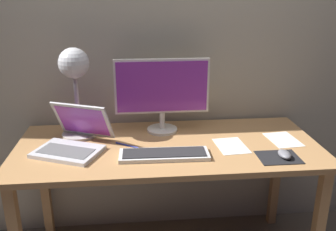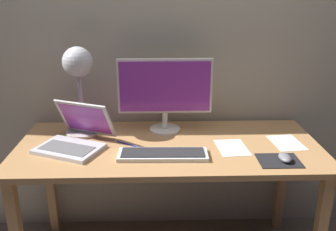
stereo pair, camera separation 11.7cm
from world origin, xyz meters
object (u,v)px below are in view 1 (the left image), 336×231
monitor (162,90)px  desk_lamp (75,73)px  laptop (75,136)px  pen (127,145)px  mouse (284,154)px  keyboard_main (164,154)px

monitor → desk_lamp: desk_lamp is taller
laptop → pen: bearing=-1.6°
monitor → mouse: 0.73m
pen → monitor: bearing=44.0°
desk_lamp → laptop: bearing=-89.6°
laptop → mouse: bearing=-12.3°
laptop → mouse: laptop is taller
laptop → desk_lamp: size_ratio=0.87×
monitor → keyboard_main: monitor is taller
monitor → laptop: size_ratio=1.23×
monitor → keyboard_main: bearing=-93.1°
desk_lamp → keyboard_main: bearing=-35.4°
monitor → laptop: bearing=-158.1°
laptop → mouse: size_ratio=4.46×
keyboard_main → laptop: (-0.45, 0.15, 0.05)m
monitor → pen: size_ratio=3.76×
monitor → laptop: (-0.47, -0.19, -0.18)m
pen → laptop: bearing=178.4°
monitor → mouse: bearing=-36.1°
monitor → pen: bearing=-136.0°
monitor → pen: 0.37m
monitor → mouse: monitor is taller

